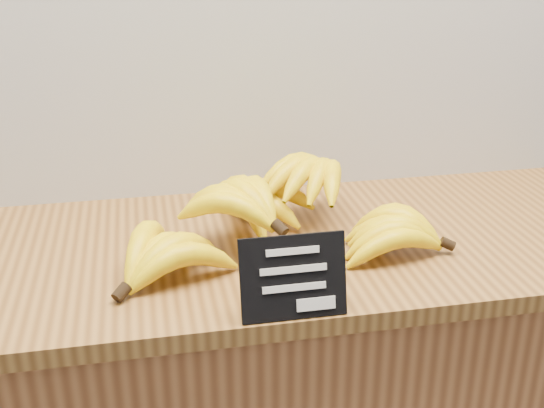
{
  "coord_description": "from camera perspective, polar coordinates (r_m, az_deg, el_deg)",
  "views": [
    {
      "loc": [
        -0.26,
        1.68,
        1.46
      ],
      "look_at": [
        -0.06,
        2.7,
        1.02
      ],
      "focal_mm": 45.0,
      "sensor_mm": 36.0,
      "label": 1
    }
  ],
  "objects": [
    {
      "name": "counter_top",
      "position": [
        1.21,
        -0.46,
        -3.68
      ],
      "size": [
        1.4,
        0.54,
        0.03
      ],
      "primitive_type": "cube",
      "color": "olive",
      "rests_on": "counter"
    },
    {
      "name": "banana_pile",
      "position": [
        1.17,
        -0.42,
        -0.89
      ],
      "size": [
        0.6,
        0.41,
        0.13
      ],
      "color": "yellow",
      "rests_on": "counter_top"
    },
    {
      "name": "chalkboard_sign",
      "position": [
        0.96,
        1.8,
        -6.17
      ],
      "size": [
        0.15,
        0.04,
        0.12
      ],
      "primitive_type": "cube",
      "rotation": [
        -0.25,
        0.0,
        0.0
      ],
      "color": "black",
      "rests_on": "counter_top"
    }
  ]
}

